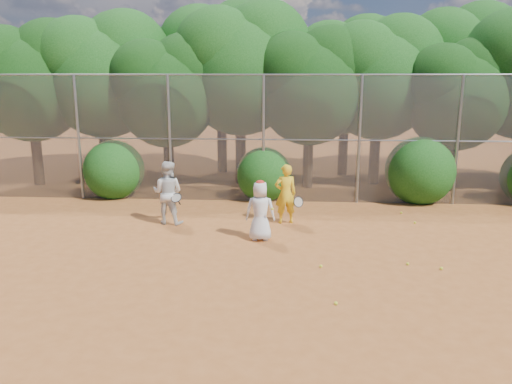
{
  "coord_description": "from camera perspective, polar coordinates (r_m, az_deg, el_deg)",
  "views": [
    {
      "loc": [
        -0.18,
        -9.7,
        3.92
      ],
      "look_at": [
        -1.0,
        2.5,
        1.1
      ],
      "focal_mm": 35.0,
      "sensor_mm": 36.0,
      "label": 1
    }
  ],
  "objects": [
    {
      "name": "tree_10",
      "position": [
        20.94,
        -3.85,
        14.89
      ],
      "size": [
        5.15,
        4.48,
        7.06
      ],
      "color": "black",
      "rests_on": "ground"
    },
    {
      "name": "ball_0",
      "position": [
        11.22,
        16.95,
        -7.85
      ],
      "size": [
        0.07,
        0.07,
        0.07
      ],
      "primitive_type": "sphere",
      "color": "yellow",
      "rests_on": "ground"
    },
    {
      "name": "fence_back",
      "position": [
        15.81,
        4.06,
        6.17
      ],
      "size": [
        20.05,
        0.09,
        4.03
      ],
      "color": "gray",
      "rests_on": "ground"
    },
    {
      "name": "player_yellow",
      "position": [
        13.59,
        3.4,
        -0.22
      ],
      "size": [
        0.84,
        0.58,
        1.64
      ],
      "rotation": [
        0.0,
        0.0,
        3.37
      ],
      "color": "yellow",
      "rests_on": "ground"
    },
    {
      "name": "ball_5",
      "position": [
        15.28,
        16.27,
        -2.28
      ],
      "size": [
        0.07,
        0.07,
        0.07
      ],
      "primitive_type": "sphere",
      "color": "yellow",
      "rests_on": "ground"
    },
    {
      "name": "tree_2",
      "position": [
        18.05,
        -10.05,
        11.72
      ],
      "size": [
        3.99,
        3.47,
        5.47
      ],
      "color": "black",
      "rests_on": "ground"
    },
    {
      "name": "bush_1",
      "position": [
        16.3,
        0.9,
        2.31
      ],
      "size": [
        1.8,
        1.8,
        1.8
      ],
      "primitive_type": "sphere",
      "color": "#124411",
      "rests_on": "ground"
    },
    {
      "name": "ball_2",
      "position": [
        9.1,
        9.12,
        -12.45
      ],
      "size": [
        0.07,
        0.07,
        0.07
      ],
      "primitive_type": "sphere",
      "color": "yellow",
      "rests_on": "ground"
    },
    {
      "name": "ground",
      "position": [
        10.46,
        4.61,
        -9.06
      ],
      "size": [
        80.0,
        80.0,
        0.0
      ],
      "primitive_type": "plane",
      "color": "#9B5223",
      "rests_on": "ground"
    },
    {
      "name": "tree_6",
      "position": [
        18.64,
        22.14,
        10.66
      ],
      "size": [
        3.86,
        3.36,
        5.29
      ],
      "color": "black",
      "rests_on": "ground"
    },
    {
      "name": "tree_1",
      "position": [
        19.45,
        -16.95,
        13.16
      ],
      "size": [
        4.64,
        4.03,
        6.35
      ],
      "color": "black",
      "rests_on": "ground"
    },
    {
      "name": "bush_0",
      "position": [
        17.27,
        -15.93,
        2.75
      ],
      "size": [
        2.0,
        2.0,
        2.0
      ],
      "primitive_type": "sphere",
      "color": "#124411",
      "rests_on": "ground"
    },
    {
      "name": "tree_11",
      "position": [
        20.46,
        10.41,
        13.46
      ],
      "size": [
        4.64,
        4.03,
        6.35
      ],
      "color": "black",
      "rests_on": "ground"
    },
    {
      "name": "tree_0",
      "position": [
        20.01,
        -24.29,
        11.9
      ],
      "size": [
        4.38,
        3.81,
        6.0
      ],
      "color": "black",
      "rests_on": "ground"
    },
    {
      "name": "tree_5",
      "position": [
        19.02,
        14.01,
        12.99
      ],
      "size": [
        4.51,
        3.92,
        6.17
      ],
      "color": "black",
      "rests_on": "ground"
    },
    {
      "name": "ball_4",
      "position": [
        10.71,
        7.42,
        -8.4
      ],
      "size": [
        0.07,
        0.07,
        0.07
      ],
      "primitive_type": "sphere",
      "color": "yellow",
      "rests_on": "ground"
    },
    {
      "name": "bush_2",
      "position": [
        16.77,
        18.23,
        2.65
      ],
      "size": [
        2.2,
        2.2,
        2.2
      ],
      "primitive_type": "sphere",
      "color": "#124411",
      "rests_on": "ground"
    },
    {
      "name": "player_teen",
      "position": [
        12.16,
        0.49,
        -2.13
      ],
      "size": [
        0.73,
        0.48,
        1.51
      ],
      "rotation": [
        0.0,
        0.0,
        3.16
      ],
      "color": "silver",
      "rests_on": "ground"
    },
    {
      "name": "ball_1",
      "position": [
        14.35,
        17.7,
        -3.35
      ],
      "size": [
        0.07,
        0.07,
        0.07
      ],
      "primitive_type": "sphere",
      "color": "yellow",
      "rests_on": "ground"
    },
    {
      "name": "tree_9",
      "position": [
        21.96,
        -17.34,
        13.5
      ],
      "size": [
        4.83,
        4.2,
        6.62
      ],
      "color": "black",
      "rests_on": "ground"
    },
    {
      "name": "player_white",
      "position": [
        13.73,
        -10.06,
        -0.07
      ],
      "size": [
        0.94,
        0.83,
        1.73
      ],
      "rotation": [
        0.0,
        0.0,
        2.98
      ],
      "color": "silver",
      "rests_on": "ground"
    },
    {
      "name": "tree_3",
      "position": [
        18.63,
        -1.62,
        14.44
      ],
      "size": [
        4.89,
        4.26,
        6.7
      ],
      "color": "black",
      "rests_on": "ground"
    },
    {
      "name": "ball_3",
      "position": [
        11.19,
        20.42,
        -8.18
      ],
      "size": [
        0.07,
        0.07,
        0.07
      ],
      "primitive_type": "sphere",
      "color": "yellow",
      "rests_on": "ground"
    },
    {
      "name": "tree_4",
      "position": [
        17.95,
        6.33,
        12.39
      ],
      "size": [
        4.19,
        3.64,
        5.73
      ],
      "color": "black",
      "rests_on": "ground"
    },
    {
      "name": "tree_12",
      "position": [
        22.01,
        22.34,
        13.58
      ],
      "size": [
        5.02,
        4.37,
        6.88
      ],
      "color": "black",
      "rests_on": "ground"
    }
  ]
}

